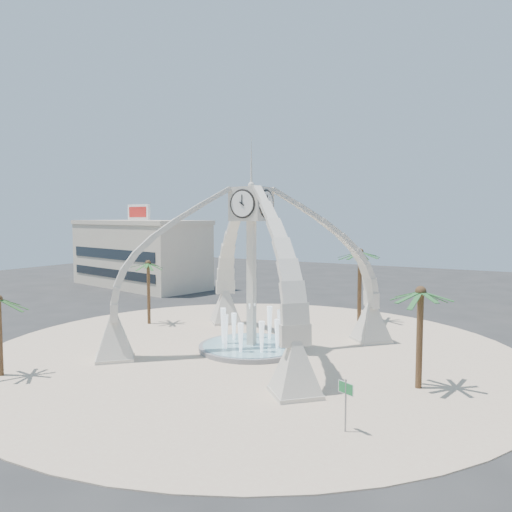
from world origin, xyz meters
The scene contains 9 objects.
ground centered at (0.00, 0.00, 0.00)m, with size 140.00×140.00×0.00m, color #282828.
plaza centered at (0.00, 0.00, 0.03)m, with size 40.00×40.00×0.06m, color beige.
clock_tower centered at (0.00, 0.00, 6.49)m, with size 17.94×17.94×16.30m.
fountain centered at (0.00, 0.00, 0.29)m, with size 8.00×8.00×3.62m.
building_nw centered at (-32.00, 22.00, 4.83)m, with size 23.75×13.73×11.90m.
palm_east centered at (12.85, -2.38, 5.70)m, with size 4.66×4.66×6.54m.
palm_west centered at (-13.03, 3.03, 5.70)m, with size 4.39×4.39×6.43m.
palm_north centered at (3.71, 14.16, 6.65)m, with size 5.17×5.17×7.55m.
street_sign centered at (11.23, -10.30, 1.84)m, with size 0.87×0.40×2.57m.
Camera 1 is at (18.98, -31.99, 10.12)m, focal length 35.00 mm.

